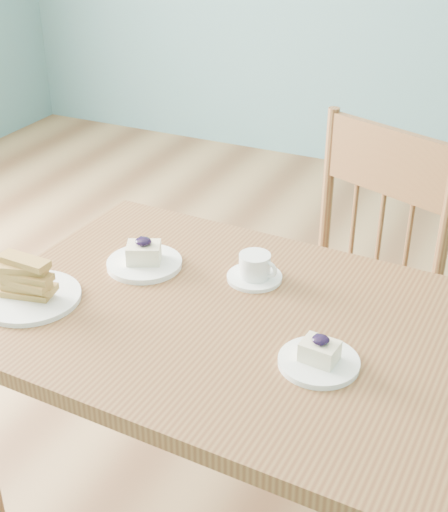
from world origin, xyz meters
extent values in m
cube|color=#9B7448|center=(0.00, 0.00, -0.01)|extent=(5.00, 5.00, 0.01)
cube|color=brown|center=(0.28, -0.23, 0.70)|extent=(1.37, 0.82, 0.04)
cylinder|color=brown|center=(-0.32, 0.12, 0.34)|extent=(0.05, 0.05, 0.68)
cube|color=brown|center=(0.26, 0.27, 0.45)|extent=(0.56, 0.55, 0.04)
cylinder|color=brown|center=(0.01, 0.17, 0.22)|extent=(0.04, 0.04, 0.43)
cylinder|color=brown|center=(0.37, 0.03, 0.22)|extent=(0.04, 0.04, 0.43)
cylinder|color=brown|center=(0.14, 0.50, 0.22)|extent=(0.04, 0.04, 0.43)
cylinder|color=brown|center=(0.50, 0.36, 0.22)|extent=(0.04, 0.04, 0.43)
cylinder|color=brown|center=(0.14, 0.52, 0.72)|extent=(0.03, 0.03, 0.49)
cylinder|color=brown|center=(0.51, 0.37, 0.72)|extent=(0.03, 0.03, 0.49)
cube|color=brown|center=(0.32, 0.44, 0.86)|extent=(0.36, 0.16, 0.19)
cylinder|color=brown|center=(0.24, 0.48, 0.62)|extent=(0.01, 0.01, 0.29)
cylinder|color=brown|center=(0.32, 0.44, 0.62)|extent=(0.01, 0.01, 0.29)
cylinder|color=brown|center=(0.41, 0.41, 0.62)|extent=(0.01, 0.01, 0.29)
cylinder|color=white|center=(0.39, -0.32, 0.72)|extent=(0.16, 0.16, 0.01)
cube|color=#F9E8BF|center=(0.39, -0.32, 0.75)|extent=(0.08, 0.06, 0.04)
ellipsoid|color=black|center=(0.39, -0.32, 0.78)|extent=(0.03, 0.03, 0.02)
sphere|color=black|center=(0.40, -0.31, 0.78)|extent=(0.01, 0.01, 0.01)
sphere|color=black|center=(0.38, -0.31, 0.78)|extent=(0.01, 0.01, 0.01)
sphere|color=black|center=(0.39, -0.32, 0.78)|extent=(0.01, 0.01, 0.01)
cylinder|color=white|center=(-0.12, -0.13, 0.73)|extent=(0.18, 0.18, 0.01)
cube|color=#F9E8BF|center=(-0.12, -0.13, 0.75)|extent=(0.10, 0.09, 0.05)
ellipsoid|color=black|center=(-0.12, -0.13, 0.79)|extent=(0.04, 0.04, 0.02)
sphere|color=black|center=(-0.11, -0.12, 0.79)|extent=(0.02, 0.02, 0.02)
sphere|color=black|center=(-0.13, -0.12, 0.79)|extent=(0.02, 0.02, 0.02)
sphere|color=black|center=(-0.11, -0.14, 0.79)|extent=(0.02, 0.02, 0.02)
cylinder|color=white|center=(0.15, -0.07, 0.72)|extent=(0.13, 0.13, 0.01)
cylinder|color=white|center=(0.15, -0.07, 0.76)|extent=(0.08, 0.08, 0.06)
cylinder|color=olive|center=(0.15, -0.07, 0.78)|extent=(0.06, 0.06, 0.00)
torus|color=white|center=(0.19, -0.07, 0.76)|extent=(0.04, 0.01, 0.04)
cylinder|color=white|center=(-0.27, -0.37, 0.72)|extent=(0.23, 0.23, 0.01)
camera|label=1|loc=(0.70, -1.40, 1.59)|focal=50.00mm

